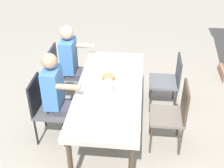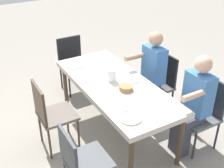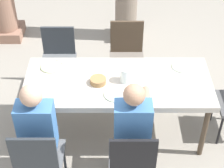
% 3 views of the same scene
% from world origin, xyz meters
% --- Properties ---
extents(ground_plane, '(16.00, 16.00, 0.00)m').
position_xyz_m(ground_plane, '(0.00, 0.00, 0.00)').
color(ground_plane, gray).
extents(dining_table, '(2.01, 0.84, 0.78)m').
position_xyz_m(dining_table, '(0.00, 0.00, 0.71)').
color(dining_table, beige).
rests_on(dining_table, ground).
extents(chair_west_north, '(0.44, 0.44, 0.86)m').
position_xyz_m(chair_west_north, '(-0.75, 0.84, 0.50)').
color(chair_west_north, '#5B5E61').
rests_on(chair_west_north, ground).
extents(chair_west_south, '(0.44, 0.44, 0.93)m').
position_xyz_m(chair_west_south, '(-0.75, -0.85, 0.52)').
color(chair_west_south, '#5B5E61').
rests_on(chair_west_south, ground).
extents(chair_mid_north, '(0.44, 0.44, 0.95)m').
position_xyz_m(chair_mid_north, '(0.13, 0.84, 0.55)').
color(chair_mid_north, '#6A6158').
rests_on(chair_mid_north, ground).
extents(chair_mid_south, '(0.44, 0.44, 0.91)m').
position_xyz_m(chair_mid_south, '(0.13, -0.84, 0.52)').
color(chair_mid_south, '#4F4F50').
rests_on(chair_mid_south, ground).
extents(diner_woman_green, '(0.35, 0.49, 1.30)m').
position_xyz_m(diner_woman_green, '(0.13, -0.65, 0.69)').
color(diner_woman_green, '#3F3F4C').
rests_on(diner_woman_green, ground).
extents(diner_man_white, '(0.35, 0.49, 1.29)m').
position_xyz_m(diner_man_white, '(-0.76, -0.64, 0.69)').
color(diner_man_white, '#3F3F4C').
rests_on(diner_man_white, ground).
extents(plate_0, '(0.25, 0.25, 0.02)m').
position_xyz_m(plate_0, '(-0.74, 0.24, 0.79)').
color(plate_0, silver).
rests_on(plate_0, dining_table).
extents(fork_0, '(0.03, 0.17, 0.01)m').
position_xyz_m(fork_0, '(-0.89, 0.24, 0.78)').
color(fork_0, silver).
rests_on(fork_0, dining_table).
extents(spoon_0, '(0.02, 0.17, 0.01)m').
position_xyz_m(spoon_0, '(-0.59, 0.24, 0.78)').
color(spoon_0, silver).
rests_on(spoon_0, dining_table).
extents(plate_1, '(0.25, 0.25, 0.02)m').
position_xyz_m(plate_1, '(-0.02, -0.23, 0.79)').
color(plate_1, white).
rests_on(plate_1, dining_table).
extents(fork_1, '(0.02, 0.17, 0.01)m').
position_xyz_m(fork_1, '(-0.17, -0.23, 0.78)').
color(fork_1, silver).
rests_on(fork_1, dining_table).
extents(spoon_1, '(0.02, 0.17, 0.01)m').
position_xyz_m(spoon_1, '(0.13, -0.23, 0.78)').
color(spoon_1, silver).
rests_on(spoon_1, dining_table).
extents(plate_2, '(0.22, 0.22, 0.02)m').
position_xyz_m(plate_2, '(0.71, 0.24, 0.79)').
color(plate_2, white).
rests_on(plate_2, dining_table).
extents(fork_2, '(0.02, 0.17, 0.01)m').
position_xyz_m(fork_2, '(0.56, 0.24, 0.78)').
color(fork_2, silver).
rests_on(fork_2, dining_table).
extents(spoon_2, '(0.03, 0.17, 0.01)m').
position_xyz_m(spoon_2, '(0.86, 0.24, 0.78)').
color(spoon_2, silver).
rests_on(spoon_2, dining_table).
extents(water_pitcher, '(0.12, 0.12, 0.16)m').
position_xyz_m(water_pitcher, '(0.08, -0.00, 0.85)').
color(water_pitcher, white).
rests_on(water_pitcher, dining_table).
extents(bread_basket, '(0.17, 0.17, 0.06)m').
position_xyz_m(bread_basket, '(-0.21, -0.03, 0.81)').
color(bread_basket, '#9E7547').
rests_on(bread_basket, dining_table).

